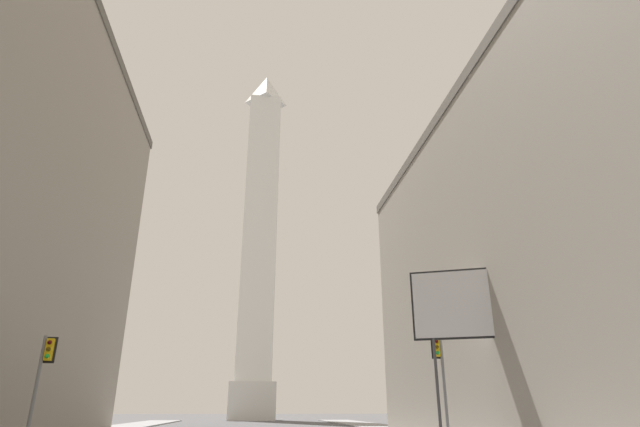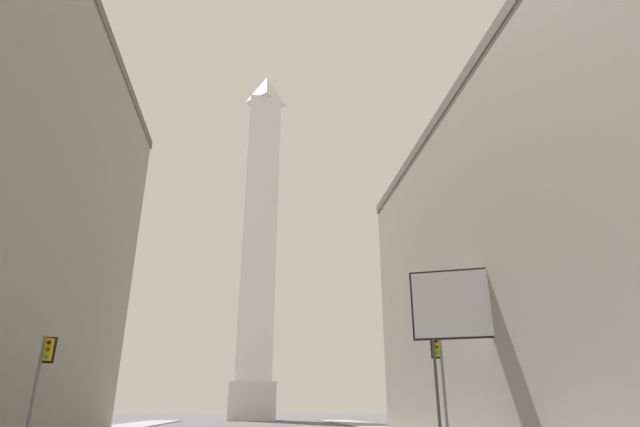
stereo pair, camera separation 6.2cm
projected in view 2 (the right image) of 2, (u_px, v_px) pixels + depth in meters
name	position (u px, v px, depth m)	size (l,w,h in m)	color
building_right	(610.00, 248.00, 33.65)	(19.88, 47.46, 24.13)	gray
obelisk	(260.00, 234.00, 98.23)	(8.04, 8.04, 71.11)	silver
traffic_light_mid_right	(440.00, 371.00, 29.84)	(0.76, 0.53, 6.12)	slate
traffic_light_mid_left	(41.00, 373.00, 25.18)	(0.76, 0.52, 5.47)	slate
billboard_sign	(471.00, 306.00, 29.80)	(6.59, 2.98, 9.95)	#3F3F42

